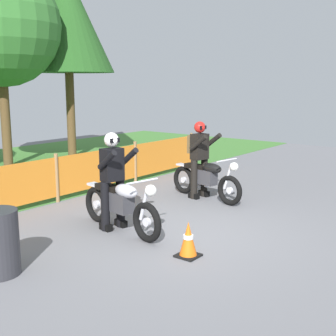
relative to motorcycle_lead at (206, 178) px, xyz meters
name	(u,v)px	position (x,y,z in m)	size (l,w,h in m)	color
ground	(176,232)	(-2.16, -0.81, -0.47)	(24.00, 24.00, 0.02)	slate
barrier_fence	(57,177)	(-2.16, 2.37, 0.08)	(10.03, 0.08, 1.05)	olive
tree_near_right	(67,21)	(1.84, 6.59, 3.99)	(2.95, 2.95, 6.12)	brown
motorcycle_lead	(206,178)	(0.00, 0.00, 0.00)	(0.69, 2.01, 0.96)	black
motorcycle_trailing	(120,204)	(-2.74, -0.05, 0.02)	(0.71, 2.09, 1.00)	black
rider_lead	(199,155)	(0.04, 0.22, 0.49)	(0.62, 0.74, 1.69)	black
rider_trailing	(113,177)	(-2.70, 0.15, 0.45)	(0.62, 0.63, 1.69)	black
traffic_cone	(188,240)	(-2.96, -1.63, -0.20)	(0.32, 0.32, 0.53)	black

